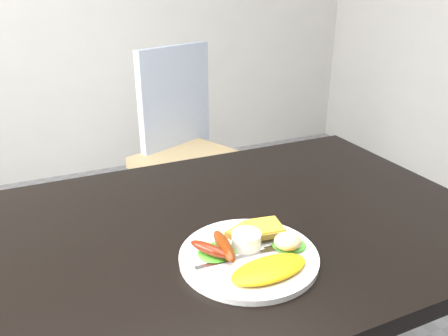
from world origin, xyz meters
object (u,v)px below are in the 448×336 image
object	(u,v)px
person	(174,140)
dining_chair	(190,162)
dining_table	(233,228)
plate	(249,257)

from	to	relation	value
person	dining_chair	bearing A→B (deg)	-102.18
dining_chair	dining_table	bearing A→B (deg)	-128.55
dining_chair	person	world-z (taller)	person
plate	dining_chair	bearing A→B (deg)	75.51
dining_table	dining_chair	bearing A→B (deg)	75.38
dining_chair	person	bearing A→B (deg)	-143.37
dining_chair	person	xyz separation A→B (m)	(-0.18, -0.31, 0.24)
dining_chair	plate	xyz separation A→B (m)	(-0.31, -1.22, 0.31)
dining_chair	plate	bearing A→B (deg)	-128.42
dining_chair	person	distance (m)	0.43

